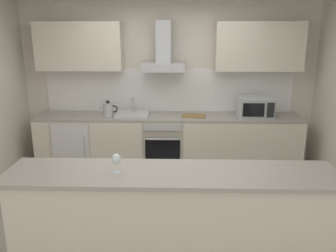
{
  "coord_description": "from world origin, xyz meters",
  "views": [
    {
      "loc": [
        0.14,
        -3.65,
        2.17
      ],
      "look_at": [
        0.03,
        0.36,
        1.05
      ],
      "focal_mm": 37.64,
      "sensor_mm": 36.0,
      "label": 1
    }
  ],
  "objects_px": {
    "range_hood": "(163,55)",
    "wine_glass": "(116,160)",
    "kettle": "(108,109)",
    "sink": "(132,114)",
    "refrigerator": "(76,145)",
    "oven": "(163,144)",
    "microwave": "(255,107)",
    "chopping_board": "(194,116)"
  },
  "relations": [
    {
      "from": "refrigerator",
      "to": "microwave",
      "type": "relative_size",
      "value": 1.7
    },
    {
      "from": "oven",
      "to": "wine_glass",
      "type": "distance_m",
      "value": 2.35
    },
    {
      "from": "sink",
      "to": "wine_glass",
      "type": "distance_m",
      "value": 2.27
    },
    {
      "from": "wine_glass",
      "to": "chopping_board",
      "type": "bearing_deg",
      "value": 70.83
    },
    {
      "from": "wine_glass",
      "to": "sink",
      "type": "bearing_deg",
      "value": 93.82
    },
    {
      "from": "microwave",
      "to": "oven",
      "type": "bearing_deg",
      "value": 178.82
    },
    {
      "from": "sink",
      "to": "range_hood",
      "type": "xyz_separation_m",
      "value": [
        0.47,
        0.12,
        0.86
      ]
    },
    {
      "from": "oven",
      "to": "refrigerator",
      "type": "xyz_separation_m",
      "value": [
        -1.35,
        -0.0,
        -0.03
      ]
    },
    {
      "from": "microwave",
      "to": "sink",
      "type": "xyz_separation_m",
      "value": [
        -1.82,
        0.04,
        -0.12
      ]
    },
    {
      "from": "refrigerator",
      "to": "sink",
      "type": "bearing_deg",
      "value": 0.89
    },
    {
      "from": "refrigerator",
      "to": "wine_glass",
      "type": "xyz_separation_m",
      "value": [
        1.03,
        -2.25,
        0.64
      ]
    },
    {
      "from": "microwave",
      "to": "range_hood",
      "type": "height_order",
      "value": "range_hood"
    },
    {
      "from": "oven",
      "to": "sink",
      "type": "distance_m",
      "value": 0.66
    },
    {
      "from": "oven",
      "to": "kettle",
      "type": "distance_m",
      "value": 0.98
    },
    {
      "from": "kettle",
      "to": "sink",
      "type": "bearing_deg",
      "value": 7.3
    },
    {
      "from": "microwave",
      "to": "wine_glass",
      "type": "xyz_separation_m",
      "value": [
        -1.67,
        -2.22,
        0.01
      ]
    },
    {
      "from": "wine_glass",
      "to": "range_hood",
      "type": "bearing_deg",
      "value": 82.39
    },
    {
      "from": "refrigerator",
      "to": "kettle",
      "type": "relative_size",
      "value": 2.94
    },
    {
      "from": "microwave",
      "to": "chopping_board",
      "type": "height_order",
      "value": "microwave"
    },
    {
      "from": "oven",
      "to": "refrigerator",
      "type": "bearing_deg",
      "value": -179.88
    },
    {
      "from": "oven",
      "to": "range_hood",
      "type": "relative_size",
      "value": 1.11
    },
    {
      "from": "sink",
      "to": "range_hood",
      "type": "bearing_deg",
      "value": 14.19
    },
    {
      "from": "chopping_board",
      "to": "oven",
      "type": "bearing_deg",
      "value": 177.02
    },
    {
      "from": "range_hood",
      "to": "wine_glass",
      "type": "relative_size",
      "value": 4.05
    },
    {
      "from": "sink",
      "to": "wine_glass",
      "type": "relative_size",
      "value": 2.81
    },
    {
      "from": "sink",
      "to": "kettle",
      "type": "bearing_deg",
      "value": -172.7
    },
    {
      "from": "microwave",
      "to": "sink",
      "type": "relative_size",
      "value": 1.0
    },
    {
      "from": "sink",
      "to": "chopping_board",
      "type": "bearing_deg",
      "value": -2.15
    },
    {
      "from": "refrigerator",
      "to": "chopping_board",
      "type": "bearing_deg",
      "value": -0.67
    },
    {
      "from": "microwave",
      "to": "chopping_board",
      "type": "bearing_deg",
      "value": 179.73
    },
    {
      "from": "oven",
      "to": "sink",
      "type": "xyz_separation_m",
      "value": [
        -0.47,
        0.01,
        0.47
      ]
    },
    {
      "from": "sink",
      "to": "wine_glass",
      "type": "bearing_deg",
      "value": -86.18
    },
    {
      "from": "wine_glass",
      "to": "microwave",
      "type": "bearing_deg",
      "value": 53.11
    },
    {
      "from": "chopping_board",
      "to": "kettle",
      "type": "bearing_deg",
      "value": -179.55
    },
    {
      "from": "wine_glass",
      "to": "oven",
      "type": "bearing_deg",
      "value": 81.96
    },
    {
      "from": "refrigerator",
      "to": "kettle",
      "type": "distance_m",
      "value": 0.79
    },
    {
      "from": "range_hood",
      "to": "wine_glass",
      "type": "bearing_deg",
      "value": -97.61
    },
    {
      "from": "microwave",
      "to": "chopping_board",
      "type": "xyz_separation_m",
      "value": [
        -0.89,
        0.0,
        -0.14
      ]
    },
    {
      "from": "kettle",
      "to": "range_hood",
      "type": "bearing_deg",
      "value": 11.29
    },
    {
      "from": "range_hood",
      "to": "wine_glass",
      "type": "xyz_separation_m",
      "value": [
        -0.32,
        -2.38,
        -0.72
      ]
    },
    {
      "from": "oven",
      "to": "kettle",
      "type": "bearing_deg",
      "value": -177.64
    },
    {
      "from": "range_hood",
      "to": "wine_glass",
      "type": "height_order",
      "value": "range_hood"
    }
  ]
}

